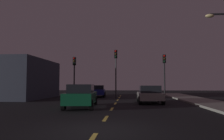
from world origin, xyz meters
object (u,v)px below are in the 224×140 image
at_px(traffic_signal_right, 164,68).
at_px(car_adjacent_lane, 81,96).
at_px(traffic_signal_left, 74,69).
at_px(car_oncoming_far, 98,91).
at_px(traffic_signal_center, 116,65).
at_px(car_stopped_ahead, 150,94).

relative_size(traffic_signal_right, car_adjacent_lane, 1.04).
relative_size(traffic_signal_left, traffic_signal_right, 0.96).
relative_size(traffic_signal_left, car_adjacent_lane, 1.00).
bearing_deg(traffic_signal_right, car_oncoming_far, 155.29).
bearing_deg(car_oncoming_far, traffic_signal_right, -24.71).
distance_m(traffic_signal_center, traffic_signal_right, 5.15).
xyz_separation_m(traffic_signal_center, traffic_signal_right, (5.14, -0.00, -0.36)).
xyz_separation_m(traffic_signal_right, car_oncoming_far, (-7.59, 3.49, -2.57)).
distance_m(car_stopped_ahead, car_adjacent_lane, 6.22).
xyz_separation_m(traffic_signal_left, car_oncoming_far, (2.09, 3.49, -2.46)).
height_order(traffic_signal_center, car_oncoming_far, traffic_signal_center).
height_order(traffic_signal_left, traffic_signal_right, traffic_signal_right).
relative_size(traffic_signal_center, traffic_signal_right, 1.12).
bearing_deg(car_adjacent_lane, traffic_signal_right, 50.61).
bearing_deg(traffic_signal_center, car_adjacent_lane, -102.31).
relative_size(traffic_signal_left, car_oncoming_far, 1.10).
height_order(traffic_signal_center, car_stopped_ahead, traffic_signal_center).
xyz_separation_m(traffic_signal_left, traffic_signal_center, (4.54, 0.00, 0.47)).
distance_m(car_stopped_ahead, car_oncoming_far, 9.95).
bearing_deg(car_oncoming_far, car_stopped_ahead, -56.16).
bearing_deg(traffic_signal_center, traffic_signal_left, -179.98).
height_order(car_stopped_ahead, car_adjacent_lane, car_adjacent_lane).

